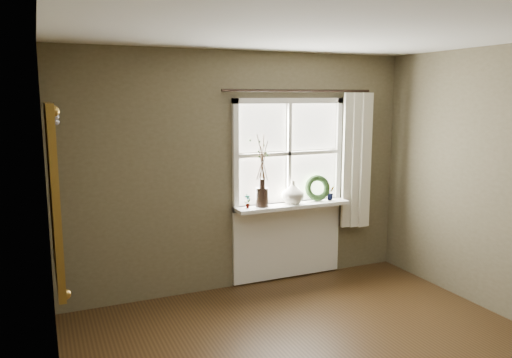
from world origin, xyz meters
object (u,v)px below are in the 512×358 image
at_px(dark_jug, 262,197).
at_px(cream_vase, 293,192).
at_px(gilt_mirror, 53,192).
at_px(wreath, 317,191).

relative_size(dark_jug, cream_vase, 0.80).
height_order(dark_jug, cream_vase, cream_vase).
bearing_deg(gilt_mirror, wreath, 19.31).
distance_m(cream_vase, wreath, 0.34).
relative_size(dark_jug, gilt_mirror, 0.16).
bearing_deg(cream_vase, dark_jug, 180.00).
bearing_deg(dark_jug, cream_vase, 0.00).
distance_m(dark_jug, wreath, 0.72).
bearing_deg(wreath, cream_vase, -163.15).
distance_m(cream_vase, gilt_mirror, 2.72).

